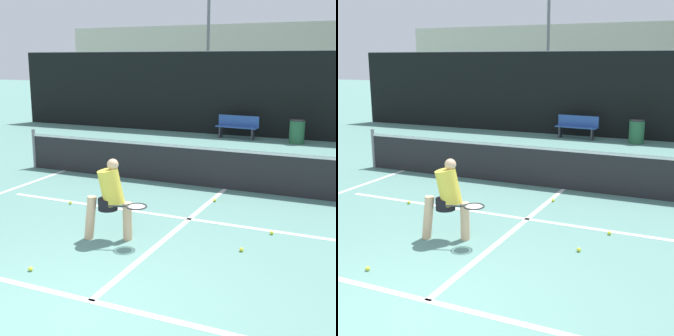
% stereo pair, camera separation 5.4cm
% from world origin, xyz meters
% --- Properties ---
extents(ground_plane, '(100.00, 100.00, 0.00)m').
position_xyz_m(ground_plane, '(0.00, 0.00, 0.00)').
color(ground_plane, slate).
extents(court_baseline_near, '(11.00, 0.10, 0.01)m').
position_xyz_m(court_baseline_near, '(0.00, 0.40, 0.00)').
color(court_baseline_near, white).
rests_on(court_baseline_near, ground).
extents(court_service_line, '(8.25, 0.10, 0.01)m').
position_xyz_m(court_service_line, '(0.00, 3.75, 0.00)').
color(court_service_line, white).
rests_on(court_service_line, ground).
extents(court_center_mark, '(0.10, 5.65, 0.01)m').
position_xyz_m(court_center_mark, '(0.00, 3.22, 0.00)').
color(court_center_mark, white).
rests_on(court_center_mark, ground).
extents(net, '(11.09, 0.09, 1.07)m').
position_xyz_m(net, '(0.00, 6.05, 0.51)').
color(net, slate).
rests_on(net, ground).
extents(fence_back, '(24.00, 0.06, 3.26)m').
position_xyz_m(fence_back, '(0.00, 13.76, 1.62)').
color(fence_back, black).
rests_on(fence_back, ground).
extents(player_practicing, '(1.20, 0.49, 1.38)m').
position_xyz_m(player_practicing, '(-0.82, 2.29, 0.73)').
color(player_practicing, '#DBAD84').
rests_on(player_practicing, ground).
extents(tennis_ball_scattered_0, '(0.07, 0.07, 0.07)m').
position_xyz_m(tennis_ball_scattered_0, '(0.09, 5.00, 0.03)').
color(tennis_ball_scattered_0, '#D1E033').
rests_on(tennis_ball_scattered_0, ground).
extents(tennis_ball_scattered_3, '(0.07, 0.07, 0.07)m').
position_xyz_m(tennis_ball_scattered_3, '(-2.60, 3.62, 0.03)').
color(tennis_ball_scattered_3, '#D1E033').
rests_on(tennis_ball_scattered_3, ground).
extents(tennis_ball_scattered_4, '(0.07, 0.07, 0.07)m').
position_xyz_m(tennis_ball_scattered_4, '(1.31, 2.67, 0.03)').
color(tennis_ball_scattered_4, '#D1E033').
rests_on(tennis_ball_scattered_4, ground).
extents(tennis_ball_scattered_6, '(0.07, 0.07, 0.07)m').
position_xyz_m(tennis_ball_scattered_6, '(1.59, 3.59, 0.03)').
color(tennis_ball_scattered_6, '#D1E033').
rests_on(tennis_ball_scattered_6, ground).
extents(tennis_ball_scattered_9, '(0.07, 0.07, 0.07)m').
position_xyz_m(tennis_ball_scattered_9, '(-1.25, 0.77, 0.03)').
color(tennis_ball_scattered_9, '#D1E033').
rests_on(tennis_ball_scattered_9, ground).
extents(courtside_bench, '(1.63, 0.51, 0.86)m').
position_xyz_m(courtside_bench, '(-1.71, 13.09, 0.47)').
color(courtside_bench, '#2D519E').
rests_on(courtside_bench, ground).
extents(trash_bin, '(0.56, 0.56, 0.85)m').
position_xyz_m(trash_bin, '(0.53, 12.91, 0.43)').
color(trash_bin, '#28603D').
rests_on(trash_bin, ground).
extents(building_far, '(36.00, 2.40, 5.16)m').
position_xyz_m(building_far, '(0.00, 27.38, 2.58)').
color(building_far, beige).
rests_on(building_far, ground).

